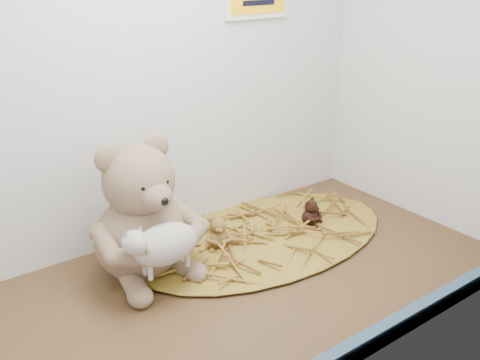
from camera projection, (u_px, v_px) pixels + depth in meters
alcove_shell at (195, 57)px, 96.46cm from camera, size 120.40×60.20×90.40cm
straw_bed at (266, 236)px, 126.66cm from camera, size 66.22×38.45×1.28cm
main_teddy at (139, 209)px, 107.69cm from camera, size 25.32×26.55×29.34cm
toy_lamb at (165, 244)px, 101.11cm from camera, size 17.49×10.67×11.30cm
mini_teddy_tan at (218, 231)px, 119.70cm from camera, size 8.45×8.57×7.51cm
mini_teddy_brown at (310, 210)px, 130.46cm from camera, size 7.19×7.33×6.58cm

